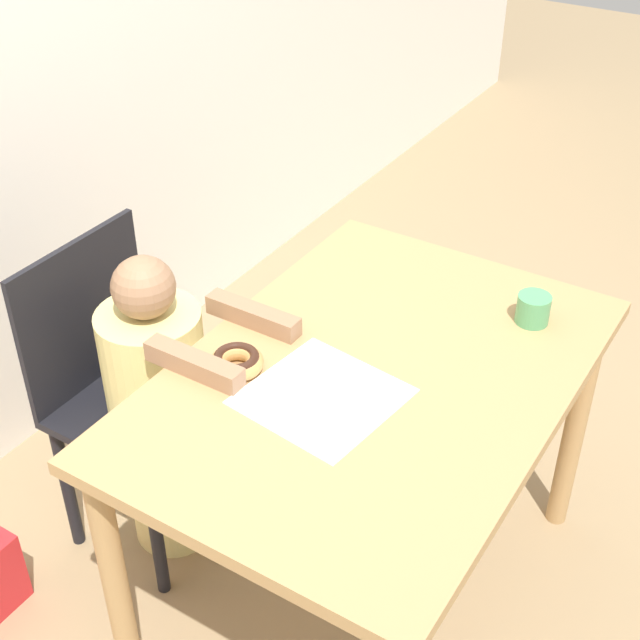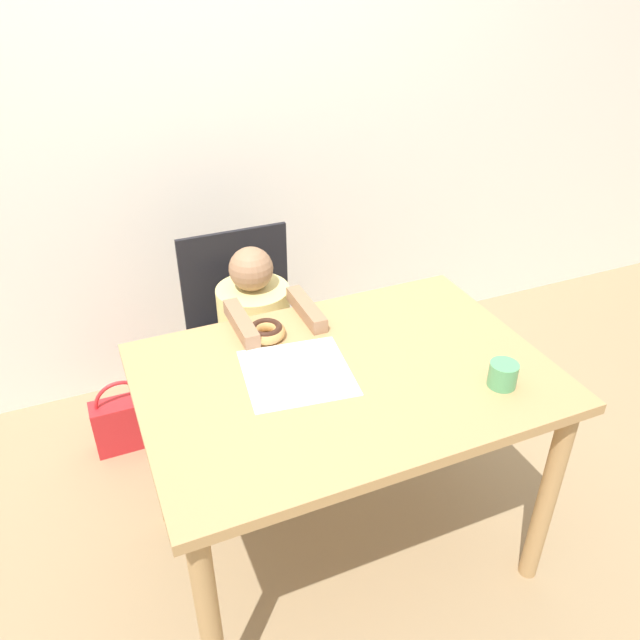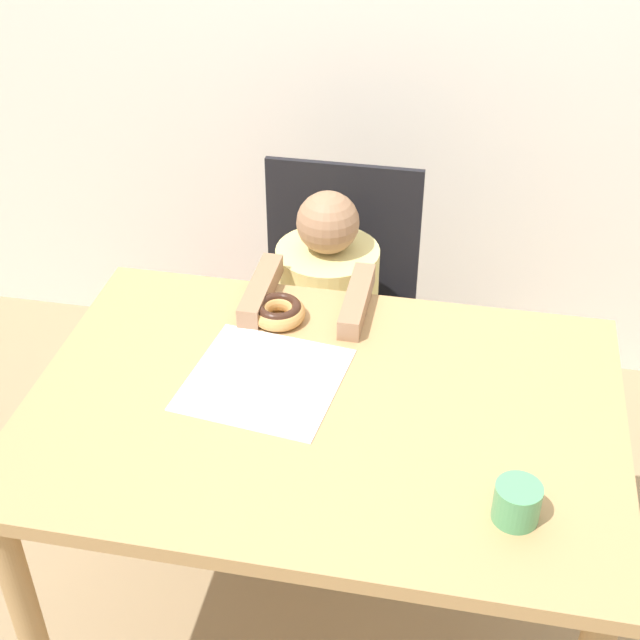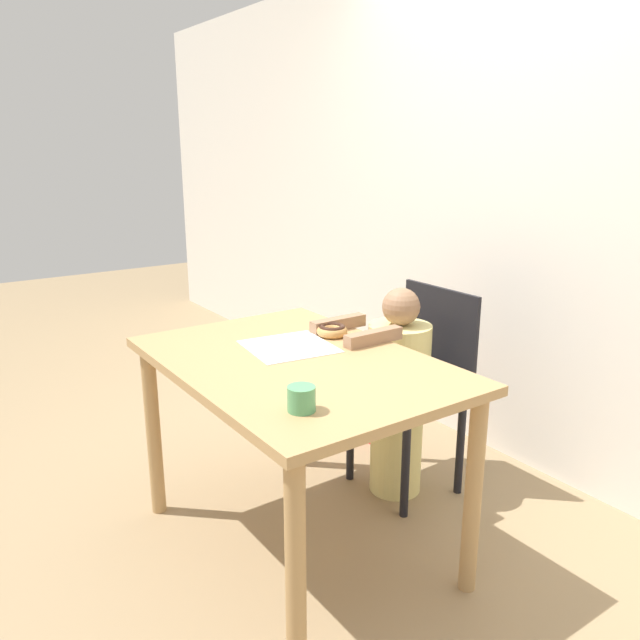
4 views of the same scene
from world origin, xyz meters
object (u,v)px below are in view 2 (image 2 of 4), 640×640
(chair, at_px, (248,339))
(child_figure, at_px, (257,359))
(cup, at_px, (503,375))
(handbag, at_px, (125,421))
(donut, at_px, (266,331))

(chair, distance_m, child_figure, 0.12)
(cup, bearing_deg, child_figure, 120.90)
(handbag, height_order, cup, cup)
(child_figure, height_order, handbag, child_figure)
(donut, xyz_separation_m, handbag, (-0.47, 0.56, -0.68))
(handbag, bearing_deg, cup, -46.32)
(child_figure, bearing_deg, handbag, 154.99)
(cup, bearing_deg, donut, 137.20)
(chair, xyz_separation_m, cup, (0.49, -0.94, 0.33))
(child_figure, distance_m, cup, 1.02)
(chair, bearing_deg, donut, -97.23)
(handbag, bearing_deg, donut, -49.90)
(handbag, xyz_separation_m, cup, (1.02, -1.07, 0.69))
(chair, distance_m, cup, 1.11)
(donut, xyz_separation_m, cup, (0.55, -0.51, 0.01))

